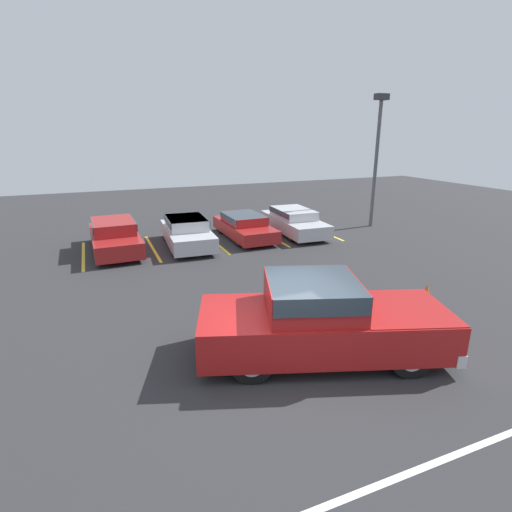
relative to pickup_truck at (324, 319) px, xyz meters
name	(u,v)px	position (x,y,z in m)	size (l,w,h in m)	color
ground_plane	(287,372)	(-1.02, -0.29, -0.90)	(60.00, 60.00, 0.00)	#2D2D30
stall_stripe_a	(83,256)	(-5.03, 10.32, -0.90)	(0.12, 4.31, 0.01)	yellow
stall_stripe_b	(153,248)	(-2.23, 10.32, -0.90)	(0.12, 4.31, 0.01)	yellow
stall_stripe_c	(215,242)	(0.57, 10.32, -0.90)	(0.12, 4.31, 0.01)	yellow
stall_stripe_d	(270,236)	(3.37, 10.32, -0.90)	(0.12, 4.31, 0.01)	yellow
stall_stripe_e	(320,231)	(6.18, 10.32, -0.90)	(0.12, 4.31, 0.01)	yellow
aisle_stripe_foreground	(436,463)	(0.00, -3.34, -0.90)	(0.12, 8.24, 0.01)	white
pickup_truck	(324,319)	(0.00, 0.00, 0.00)	(5.86, 3.78, 1.83)	#A51919
parked_sedan_a	(114,235)	(-3.74, 10.55, -0.20)	(1.93, 4.68, 1.32)	maroon
parked_sedan_b	(187,231)	(-0.73, 10.15, -0.23)	(2.02, 4.47, 1.27)	#B7BABF
parked_sedan_c	(244,225)	(2.11, 10.50, -0.30)	(1.79, 4.43, 1.13)	maroon
parked_sedan_d	(294,220)	(4.71, 10.42, -0.25)	(1.99, 4.82, 1.21)	#B7BABF
light_post	(377,148)	(9.30, 10.27, 3.14)	(0.70, 0.36, 6.65)	#515156
traffic_cone	(426,295)	(4.23, 1.20, -0.59)	(0.48, 0.48, 0.68)	black
wheel_stop_curb	(118,236)	(-3.49, 12.85, -0.83)	(1.79, 0.20, 0.14)	#B7B2A8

